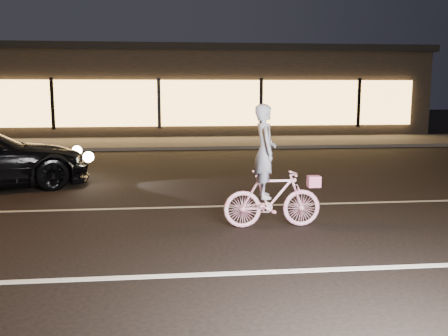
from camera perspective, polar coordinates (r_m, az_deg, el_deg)
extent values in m
plane|color=black|center=(7.54, -9.60, -8.11)|extent=(90.00, 90.00, 0.00)
cube|color=silver|center=(6.13, -10.44, -12.19)|extent=(60.00, 0.12, 0.01)
cube|color=gray|center=(9.47, -8.89, -4.54)|extent=(60.00, 0.10, 0.01)
cube|color=#383533|center=(20.32, -7.46, 2.86)|extent=(30.00, 4.00, 0.12)
cube|color=black|center=(26.20, -7.26, 8.47)|extent=(25.00, 8.00, 4.00)
cube|color=black|center=(26.27, -7.35, 12.95)|extent=(25.40, 8.40, 0.30)
cube|color=#FFB459|center=(22.11, -7.43, 7.35)|extent=(23.00, 0.15, 2.00)
cube|color=black|center=(22.58, -19.01, 6.97)|extent=(0.15, 0.08, 2.20)
cube|color=black|center=(22.03, -7.44, 7.35)|extent=(0.15, 0.08, 2.20)
cube|color=black|center=(22.39, 4.25, 7.42)|extent=(0.15, 0.08, 2.20)
cube|color=black|center=(23.62, 15.14, 7.22)|extent=(0.15, 0.08, 2.20)
imported|color=#F64183|center=(8.03, 5.55, -3.49)|extent=(1.57, 0.44, 0.94)
imported|color=silver|center=(7.88, 4.68, 1.91)|extent=(0.36, 0.54, 1.48)
cube|color=#F25696|center=(8.14, 10.24, -1.52)|extent=(0.20, 0.16, 0.18)
sphere|color=#FFF2BF|center=(13.14, -16.46, 1.92)|extent=(0.24, 0.24, 0.24)
sphere|color=#FFF2BF|center=(11.83, -15.24, 1.23)|extent=(0.24, 0.24, 0.24)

